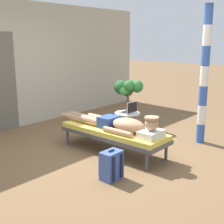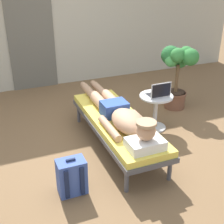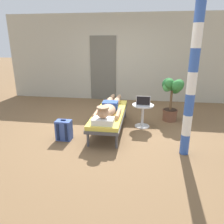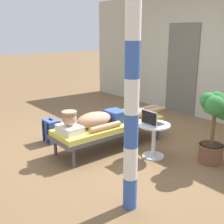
% 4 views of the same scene
% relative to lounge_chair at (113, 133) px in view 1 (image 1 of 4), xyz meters
% --- Properties ---
extents(ground_plane, '(40.00, 40.00, 0.00)m').
position_rel_lounge_chair_xyz_m(ground_plane, '(-0.11, 0.07, -0.35)').
color(ground_plane, brown).
extents(house_wall_back, '(7.60, 0.20, 2.70)m').
position_rel_lounge_chair_xyz_m(house_wall_back, '(-0.00, 2.70, 1.00)').
color(house_wall_back, '#B2AD99').
rests_on(house_wall_back, ground).
extents(lounge_chair, '(0.64, 1.95, 0.42)m').
position_rel_lounge_chair_xyz_m(lounge_chair, '(0.00, 0.00, 0.00)').
color(lounge_chair, '#4C4C51').
rests_on(lounge_chair, ground).
extents(person_reclining, '(0.53, 2.17, 0.33)m').
position_rel_lounge_chair_xyz_m(person_reclining, '(0.00, -0.09, 0.17)').
color(person_reclining, white).
rests_on(person_reclining, lounge_chair).
extents(side_table, '(0.48, 0.48, 0.52)m').
position_rel_lounge_chair_xyz_m(side_table, '(0.72, 0.27, 0.01)').
color(side_table, silver).
rests_on(side_table, ground).
extents(laptop, '(0.31, 0.24, 0.23)m').
position_rel_lounge_chair_xyz_m(laptop, '(0.72, 0.22, 0.24)').
color(laptop, silver).
rests_on(laptop, side_table).
extents(backpack, '(0.30, 0.26, 0.42)m').
position_rel_lounge_chair_xyz_m(backpack, '(-0.81, -0.65, -0.15)').
color(backpack, '#3F59A5').
rests_on(backpack, ground).
extents(potted_plant, '(0.51, 0.58, 1.05)m').
position_rel_lounge_chair_xyz_m(potted_plant, '(1.39, 0.78, 0.33)').
color(potted_plant, brown).
rests_on(potted_plant, ground).
extents(porch_post, '(0.15, 0.15, 2.49)m').
position_rel_lounge_chair_xyz_m(porch_post, '(1.46, -0.90, 0.90)').
color(porch_post, '#3359B2').
rests_on(porch_post, ground).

